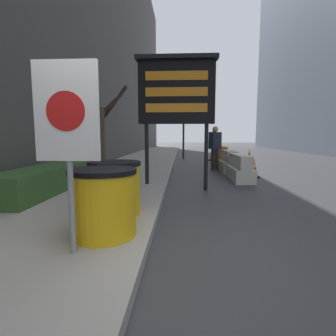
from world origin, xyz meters
The scene contains 16 objects.
ground_plane centered at (0.00, 0.00, 0.00)m, with size 120.00×120.00×0.00m, color #38383A.
hedge_strip centered at (-2.70, 3.53, 0.43)m, with size 0.90×4.28×0.56m.
bare_tree centered at (-2.39, 6.43, 1.60)m, with size 1.68×1.82×3.02m.
barrel_drum_foreground centered at (-0.58, 0.52, 0.57)m, with size 0.84×0.84×0.85m.
barrel_drum_middle centered at (-0.68, 1.45, 0.57)m, with size 0.84×0.84×0.85m.
warning_sign centered at (-0.76, -0.01, 1.51)m, with size 0.66×0.08×1.98m.
message_board centered at (0.25, 4.16, 2.49)m, with size 2.04×0.36×3.37m.
jersey_barrier_white centered at (2.24, 5.81, 0.36)m, with size 0.58×1.86×0.82m.
jersey_barrier_cream centered at (2.24, 7.74, 0.37)m, with size 0.64×1.67×0.85m.
jersey_barrier_orange_near centered at (2.24, 9.94, 0.41)m, with size 0.57×1.75×0.93m.
traffic_cone_near centered at (2.16, 12.72, 0.39)m, with size 0.44×0.44×0.79m.
traffic_cone_mid centered at (3.59, 10.02, 0.39)m, with size 0.44×0.44×0.79m.
traffic_cone_far centered at (2.84, 6.42, 0.33)m, with size 0.38×0.38×0.68m.
traffic_light_near_curb centered at (0.48, 13.78, 2.52)m, with size 0.28×0.44×3.46m.
pedestrian_worker centered at (1.77, 8.44, 1.07)m, with size 0.55×0.51×1.81m.
pedestrian_passerby centered at (2.33, 13.41, 1.05)m, with size 0.52×0.39×1.78m.
Camera 1 is at (0.39, -2.61, 1.39)m, focal length 28.00 mm.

